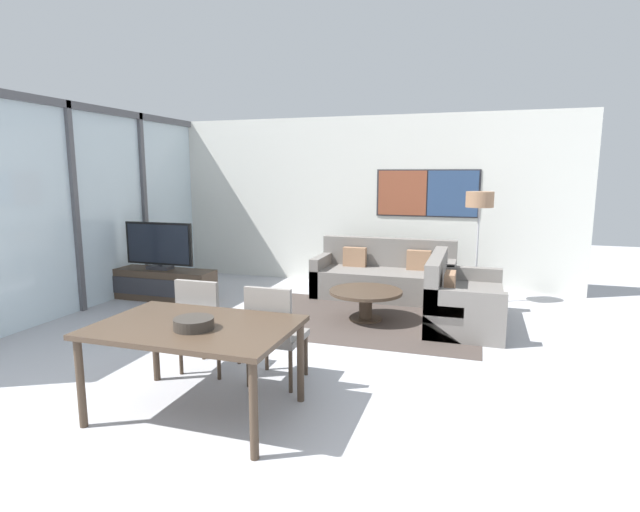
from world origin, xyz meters
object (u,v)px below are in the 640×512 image
(sofa_main, at_px, (385,278))
(sofa_side, at_px, (459,302))
(dining_table, at_px, (195,333))
(floor_lamp, at_px, (479,207))
(tv_console, at_px, (161,284))
(dining_chair_centre, at_px, (274,330))
(coffee_table, at_px, (366,298))
(fruit_bowl, at_px, (194,323))
(dining_chair_left, at_px, (205,321))
(television, at_px, (159,246))

(sofa_main, height_order, sofa_side, same)
(dining_table, relative_size, floor_lamp, 0.94)
(tv_console, xyz_separation_m, dining_table, (2.45, -3.00, 0.43))
(dining_chair_centre, bearing_deg, coffee_table, 81.04)
(sofa_side, bearing_deg, coffee_table, 99.29)
(sofa_side, xyz_separation_m, fruit_bowl, (-1.80, -3.16, 0.50))
(sofa_main, xyz_separation_m, dining_table, (-0.71, -4.21, 0.38))
(sofa_side, distance_m, coffee_table, 1.16)
(sofa_side, distance_m, dining_chair_centre, 2.81)
(coffee_table, relative_size, dining_chair_centre, 1.02)
(sofa_side, distance_m, floor_lamp, 1.60)
(dining_chair_left, height_order, dining_chair_centre, same)
(coffee_table, bearing_deg, dining_table, -103.83)
(tv_console, relative_size, coffee_table, 1.79)
(dining_table, height_order, dining_chair_centre, dining_chair_centre)
(sofa_side, relative_size, coffee_table, 1.69)
(tv_console, bearing_deg, sofa_side, 0.85)
(dining_table, bearing_deg, coffee_table, 76.17)
(coffee_table, bearing_deg, television, 177.75)
(sofa_side, xyz_separation_m, floor_lamp, (0.19, 1.13, 1.12))
(coffee_table, height_order, dining_table, dining_table)
(tv_console, bearing_deg, sofa_main, 20.95)
(dining_chair_centre, xyz_separation_m, fruit_bowl, (-0.31, -0.79, 0.27))
(television, height_order, dining_chair_left, television)
(tv_console, xyz_separation_m, floor_lamp, (4.49, 1.19, 1.17))
(sofa_main, xyz_separation_m, dining_chair_centre, (-0.34, -3.52, 0.22))
(dining_chair_left, bearing_deg, dining_table, -64.20)
(tv_console, height_order, floor_lamp, floor_lamp)
(dining_chair_left, distance_m, floor_lamp, 4.29)
(tv_console, relative_size, dining_chair_centre, 1.83)
(dining_table, height_order, fruit_bowl, fruit_bowl)
(floor_lamp, bearing_deg, dining_chair_left, -124.95)
(dining_table, bearing_deg, floor_lamp, 64.05)
(television, distance_m, dining_chair_centre, 3.65)
(dining_table, distance_m, floor_lamp, 4.72)
(television, xyz_separation_m, dining_chair_left, (2.09, -2.25, -0.30))
(coffee_table, xyz_separation_m, floor_lamp, (1.33, 1.31, 1.10))
(tv_console, distance_m, coffee_table, 3.16)
(sofa_side, relative_size, fruit_bowl, 5.26)
(tv_console, height_order, dining_chair_left, dining_chair_left)
(sofa_main, distance_m, dining_chair_left, 3.63)
(television, relative_size, fruit_bowl, 3.70)
(tv_console, height_order, coffee_table, tv_console)
(dining_chair_centre, distance_m, floor_lamp, 3.98)
(television, height_order, sofa_side, television)
(fruit_bowl, relative_size, floor_lamp, 0.19)
(dining_table, relative_size, dining_chair_centre, 1.67)
(television, distance_m, sofa_side, 4.34)
(fruit_bowl, bearing_deg, tv_console, 128.98)
(television, relative_size, dining_chair_centre, 1.21)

